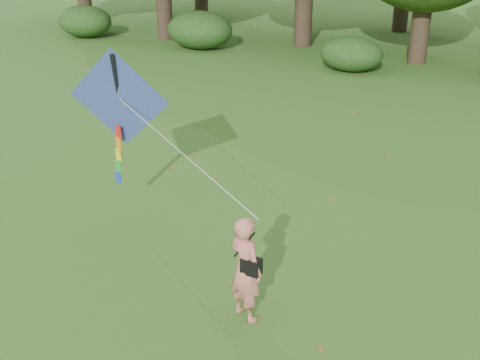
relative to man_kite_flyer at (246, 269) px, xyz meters
The scene contains 6 objects.
ground 1.08m from the man_kite_flyer, 156.89° to the right, with size 100.00×100.00×0.00m, color #265114.
man_kite_flyer is the anchor object (origin of this frame).
crossbody_bag 0.17m from the man_kite_flyer, 14.61° to the right, with size 0.43×0.20×0.71m.
flying_kite 4.67m from the man_kite_flyer, 155.18° to the left, with size 5.26×2.24×2.95m.
shrub_band 17.41m from the man_kite_flyer, 94.21° to the left, with size 39.15×3.22×1.88m.
fallen_leaves 2.90m from the man_kite_flyer, 121.28° to the left, with size 8.55×14.72×0.01m.
Camera 1 is at (4.52, -6.75, 5.96)m, focal length 45.00 mm.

